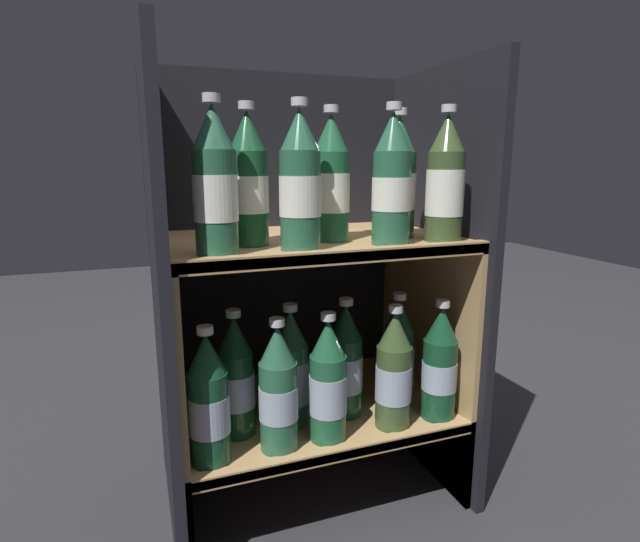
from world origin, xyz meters
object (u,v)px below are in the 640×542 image
at_px(bottle_upper_back_0, 248,183).
at_px(bottle_lower_front_4, 440,366).
at_px(bottle_upper_front_2, 392,183).
at_px(bottle_upper_back_1, 331,182).
at_px(bottle_lower_back_3, 398,356).
at_px(bottle_upper_front_3, 445,183).
at_px(bottle_lower_front_1, 278,392).
at_px(bottle_lower_front_0, 209,403).
at_px(bottle_upper_back_2, 398,181).
at_px(bottle_upper_front_0, 215,186).
at_px(bottle_upper_front_1, 300,184).
at_px(bottle_lower_front_3, 394,374).
at_px(bottle_lower_back_2, 345,364).
at_px(bottle_lower_front_2, 328,384).
at_px(bottle_lower_back_1, 291,372).
at_px(bottle_lower_back_0, 236,380).

distance_m(bottle_upper_back_0, bottle_lower_front_4, 0.54).
relative_size(bottle_upper_front_2, bottle_upper_back_1, 1.00).
bearing_deg(bottle_lower_back_3, bottle_upper_back_1, 180.00).
relative_size(bottle_upper_front_2, bottle_upper_back_0, 1.00).
height_order(bottle_upper_front_3, bottle_lower_front_1, bottle_upper_front_3).
distance_m(bottle_upper_back_1, bottle_lower_front_0, 0.47).
relative_size(bottle_upper_front_2, bottle_upper_back_2, 1.00).
height_order(bottle_upper_front_2, bottle_upper_back_0, same).
distance_m(bottle_upper_front_0, bottle_upper_back_2, 0.39).
relative_size(bottle_lower_front_0, bottle_lower_back_3, 1.00).
xyz_separation_m(bottle_upper_back_0, bottle_upper_back_1, (0.16, 0.00, -0.00)).
relative_size(bottle_upper_front_2, bottle_lower_front_0, 1.00).
bearing_deg(bottle_upper_front_3, bottle_upper_back_0, 167.55).
bearing_deg(bottle_upper_front_1, bottle_upper_front_2, 0.00).
xyz_separation_m(bottle_upper_back_2, bottle_lower_front_3, (-0.04, -0.08, -0.38)).
relative_size(bottle_lower_front_3, bottle_lower_back_2, 1.00).
relative_size(bottle_lower_front_4, bottle_lower_back_3, 1.00).
height_order(bottle_upper_front_2, bottle_lower_front_2, bottle_upper_front_2).
height_order(bottle_upper_front_0, bottle_lower_back_2, bottle_upper_front_0).
xyz_separation_m(bottle_upper_front_0, bottle_lower_back_3, (0.40, 0.08, -0.38)).
bearing_deg(bottle_lower_front_0, bottle_lower_front_1, 0.00).
bearing_deg(bottle_lower_back_2, bottle_upper_back_0, 180.00).
distance_m(bottle_lower_front_0, bottle_lower_front_1, 0.13).
bearing_deg(bottle_lower_back_1, bottle_lower_back_0, 180.00).
bearing_deg(bottle_lower_back_1, bottle_upper_front_0, -151.50).
xyz_separation_m(bottle_lower_front_0, bottle_lower_back_0, (0.06, 0.08, 0.00)).
bearing_deg(bottle_upper_front_2, bottle_upper_front_3, 0.00).
bearing_deg(bottle_upper_front_1, bottle_upper_front_0, 180.00).
distance_m(bottle_upper_front_3, bottle_lower_front_1, 0.51).
distance_m(bottle_upper_back_1, bottle_lower_front_4, 0.44).
height_order(bottle_lower_front_2, bottle_lower_back_0, same).
bearing_deg(bottle_upper_front_0, bottle_lower_back_2, 16.71).
relative_size(bottle_upper_back_2, bottle_lower_front_1, 1.00).
bearing_deg(bottle_upper_front_2, bottle_lower_front_2, 180.00).
bearing_deg(bottle_lower_front_1, bottle_upper_front_3, 0.00).
xyz_separation_m(bottle_upper_front_1, bottle_lower_back_3, (0.25, 0.08, -0.38)).
bearing_deg(bottle_upper_back_0, bottle_upper_front_2, -17.88).
distance_m(bottle_upper_front_3, bottle_lower_front_3, 0.39).
distance_m(bottle_lower_back_1, bottle_lower_back_2, 0.12).
bearing_deg(bottle_lower_back_3, bottle_lower_front_3, -123.78).
relative_size(bottle_upper_front_1, bottle_lower_front_2, 1.00).
bearing_deg(bottle_lower_front_3, bottle_lower_front_4, -0.00).
height_order(bottle_upper_back_1, bottle_lower_front_1, bottle_upper_back_1).
bearing_deg(bottle_lower_back_1, bottle_lower_back_2, 0.00).
height_order(bottle_upper_back_0, bottle_lower_front_3, bottle_upper_back_0).
bearing_deg(bottle_lower_front_1, bottle_lower_back_3, 15.34).
relative_size(bottle_upper_front_2, bottle_lower_front_3, 1.00).
distance_m(bottle_lower_front_2, bottle_lower_back_1, 0.10).
bearing_deg(bottle_upper_back_2, bottle_upper_front_3, -54.43).
relative_size(bottle_upper_back_1, bottle_lower_front_1, 1.00).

